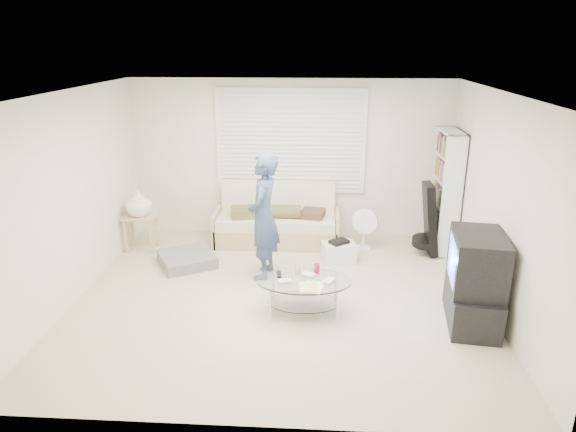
# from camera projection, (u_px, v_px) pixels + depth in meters

# --- Properties ---
(ground) EXTENTS (5.00, 5.00, 0.00)m
(ground) POSITION_uv_depth(u_px,v_px,m) (280.00, 298.00, 6.38)
(ground) COLOR tan
(ground) RESTS_ON ground
(room_shell) EXTENTS (5.02, 4.52, 2.51)m
(room_shell) POSITION_uv_depth(u_px,v_px,m) (283.00, 161.00, 6.30)
(room_shell) COLOR white
(room_shell) RESTS_ON ground
(window_blinds) EXTENTS (2.32, 0.08, 1.62)m
(window_blinds) POSITION_uv_depth(u_px,v_px,m) (291.00, 141.00, 7.95)
(window_blinds) COLOR silver
(window_blinds) RESTS_ON ground
(futon_sofa) EXTENTS (1.93, 0.78, 0.94)m
(futon_sofa) POSITION_uv_depth(u_px,v_px,m) (277.00, 223.00, 8.05)
(futon_sofa) COLOR tan
(futon_sofa) RESTS_ON ground
(grey_floor_pillow) EXTENTS (0.97, 0.97, 0.16)m
(grey_floor_pillow) POSITION_uv_depth(u_px,v_px,m) (187.00, 259.00, 7.31)
(grey_floor_pillow) COLOR slate
(grey_floor_pillow) RESTS_ON ground
(side_table) EXTENTS (0.48, 0.39, 0.96)m
(side_table) POSITION_uv_depth(u_px,v_px,m) (139.00, 205.00, 7.63)
(side_table) COLOR tan
(side_table) RESTS_ON ground
(bookshelf) EXTENTS (0.29, 0.77, 1.82)m
(bookshelf) POSITION_uv_depth(u_px,v_px,m) (445.00, 192.00, 7.59)
(bookshelf) COLOR white
(bookshelf) RESTS_ON ground
(guitar_case) EXTENTS (0.39, 0.40, 1.08)m
(guitar_case) POSITION_uv_depth(u_px,v_px,m) (429.00, 224.00, 7.52)
(guitar_case) COLOR black
(guitar_case) RESTS_ON ground
(floor_fan) EXTENTS (0.40, 0.26, 0.65)m
(floor_fan) POSITION_uv_depth(u_px,v_px,m) (364.00, 225.00, 7.78)
(floor_fan) COLOR white
(floor_fan) RESTS_ON ground
(storage_bin) EXTENTS (0.52, 0.42, 0.32)m
(storage_bin) POSITION_uv_depth(u_px,v_px,m) (339.00, 252.00, 7.40)
(storage_bin) COLOR white
(storage_bin) RESTS_ON ground
(tv_unit) EXTENTS (0.64, 1.03, 1.06)m
(tv_unit) POSITION_uv_depth(u_px,v_px,m) (475.00, 281.00, 5.67)
(tv_unit) COLOR black
(tv_unit) RESTS_ON ground
(coffee_table) EXTENTS (1.11, 0.72, 0.53)m
(coffee_table) POSITION_uv_depth(u_px,v_px,m) (304.00, 286.00, 5.96)
(coffee_table) COLOR silver
(coffee_table) RESTS_ON ground
(standing_person) EXTENTS (0.48, 0.66, 1.69)m
(standing_person) POSITION_uv_depth(u_px,v_px,m) (263.00, 217.00, 6.72)
(standing_person) COLOR #304563
(standing_person) RESTS_ON ground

